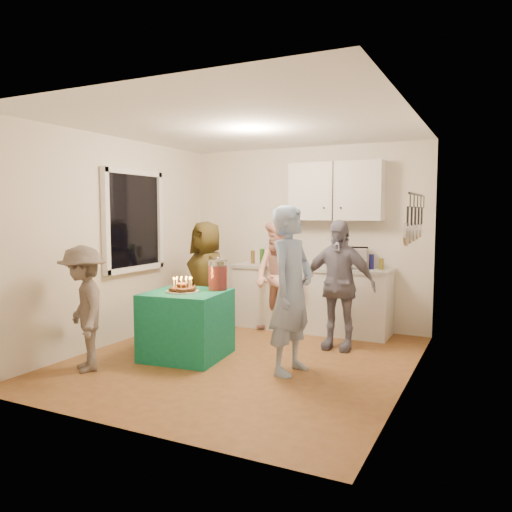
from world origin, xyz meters
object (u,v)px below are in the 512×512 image
at_px(punch_jar, 218,275).
at_px(counter, 311,300).
at_px(man_birthday, 291,290).
at_px(woman_back_left, 206,279).
at_px(woman_back_right, 338,285).
at_px(woman_back_center, 279,278).
at_px(party_table, 187,324).
at_px(child_near_left, 84,308).
at_px(microwave, 348,258).

bearing_deg(punch_jar, counter, 70.60).
height_order(man_birthday, woman_back_left, man_birthday).
distance_m(punch_jar, woman_back_right, 1.46).
xyz_separation_m(woman_back_left, woman_back_center, (0.86, 0.48, 0.01)).
xyz_separation_m(party_table, woman_back_center, (0.51, 1.47, 0.40)).
xyz_separation_m(man_birthday, woman_back_left, (-1.63, 0.98, -0.10)).
xyz_separation_m(woman_back_left, child_near_left, (-0.35, -1.87, -0.11)).
bearing_deg(woman_back_left, child_near_left, -71.57).
bearing_deg(counter, party_table, -113.78).
bearing_deg(counter, microwave, 0.00).
distance_m(woman_back_left, child_near_left, 1.91).
height_order(punch_jar, woman_back_center, woman_back_center).
height_order(party_table, child_near_left, child_near_left).
distance_m(woman_back_center, woman_back_right, 1.00).
distance_m(microwave, child_near_left, 3.46).
height_order(counter, party_table, counter).
relative_size(party_table, man_birthday, 0.49).
xyz_separation_m(counter, man_birthday, (0.45, -1.86, 0.44)).
bearing_deg(man_birthday, counter, 21.27).
xyz_separation_m(party_table, woman_back_left, (-0.35, 1.00, 0.39)).
relative_size(man_birthday, woman_back_left, 1.13).
bearing_deg(punch_jar, microwave, 55.64).
xyz_separation_m(party_table, punch_jar, (0.26, 0.27, 0.55)).
bearing_deg(microwave, man_birthday, -104.56).
xyz_separation_m(microwave, woman_back_right, (0.08, -0.77, -0.26)).
xyz_separation_m(microwave, child_near_left, (-2.05, -2.75, -0.39)).
relative_size(party_table, woman_back_right, 0.54).
relative_size(counter, punch_jar, 6.47).
height_order(woman_back_center, child_near_left, woman_back_center).
relative_size(microwave, woman_back_center, 0.33).
bearing_deg(woman_back_center, party_table, -89.96).
relative_size(woman_back_left, woman_back_right, 0.98).
distance_m(woman_back_left, woman_back_center, 0.98).
bearing_deg(microwave, party_table, -138.06).
xyz_separation_m(man_birthday, child_near_left, (-1.97, -0.89, -0.21)).
xyz_separation_m(microwave, woman_back_center, (-0.85, -0.40, -0.27)).
xyz_separation_m(punch_jar, child_near_left, (-0.95, -1.14, -0.27)).
distance_m(punch_jar, woman_back_center, 1.24).
distance_m(counter, woman_back_left, 1.51).
bearing_deg(party_table, child_near_left, -128.40).
xyz_separation_m(woman_back_left, woman_back_right, (1.79, 0.11, 0.02)).
height_order(woman_back_left, child_near_left, woman_back_left).
bearing_deg(party_table, woman_back_center, 70.93).
distance_m(counter, child_near_left, 3.15).
bearing_deg(counter, man_birthday, -76.29).
relative_size(counter, party_table, 2.59).
relative_size(man_birthday, child_near_left, 1.31).
bearing_deg(woman_back_left, woman_back_center, 58.00).
bearing_deg(woman_back_left, man_birthday, -2.12).
bearing_deg(woman_back_center, man_birthday, -42.96).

